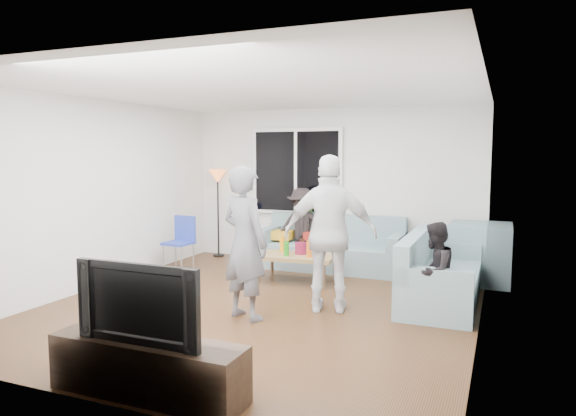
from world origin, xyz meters
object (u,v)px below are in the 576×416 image
at_px(sofa_right_section, 442,269).
at_px(floor_lamp, 218,213).
at_px(sofa_back_section, 331,243).
at_px(television, 146,301).
at_px(player_left, 245,243).
at_px(player_right, 330,234).
at_px(coffee_table, 296,268).
at_px(tv_console, 148,368).
at_px(spectator_back, 302,227).
at_px(side_chair, 178,244).
at_px(spectator_right, 435,272).

height_order(sofa_right_section, floor_lamp, floor_lamp).
height_order(sofa_back_section, television, television).
bearing_deg(sofa_back_section, player_left, -92.44).
distance_m(sofa_right_section, player_left, 2.52).
xyz_separation_m(floor_lamp, player_right, (2.89, -2.40, 0.14)).
bearing_deg(player_left, floor_lamp, -35.90).
relative_size(coffee_table, player_left, 0.64).
xyz_separation_m(tv_console, television, (0.00, 0.00, 0.53)).
bearing_deg(player_left, coffee_table, -67.98).
xyz_separation_m(player_right, spectator_back, (-1.19, 2.19, -0.28)).
xyz_separation_m(sofa_right_section, tv_console, (-1.81, -3.48, -0.20)).
distance_m(sofa_right_section, tv_console, 3.93).
distance_m(sofa_back_section, television, 4.78).
bearing_deg(side_chair, sofa_back_section, 29.95).
xyz_separation_m(coffee_table, player_left, (0.08, -1.78, 0.66)).
bearing_deg(coffee_table, sofa_right_section, -8.10).
relative_size(sofa_back_section, spectator_right, 2.07).
bearing_deg(spectator_right, player_left, -54.33).
bearing_deg(player_right, spectator_back, -77.37).
distance_m(tv_console, television, 0.53).
relative_size(sofa_back_section, television, 2.15).
bearing_deg(spectator_back, player_right, -77.12).
bearing_deg(television, floor_lamp, 114.29).
relative_size(side_chair, player_left, 0.50).
relative_size(coffee_table, side_chair, 1.28).
bearing_deg(player_right, side_chair, -37.42).
bearing_deg(player_left, tv_console, 114.51).
distance_m(spectator_back, television, 4.83).
bearing_deg(television, coffee_table, 93.87).
height_order(player_left, spectator_right, player_left).
bearing_deg(television, tv_console, 180.00).
distance_m(player_left, spectator_back, 2.85).
xyz_separation_m(player_left, television, (0.18, -1.99, -0.11)).
bearing_deg(sofa_right_section, spectator_right, -180.00).
bearing_deg(player_left, spectator_right, -141.08).
relative_size(sofa_back_section, floor_lamp, 1.47).
distance_m(floor_lamp, television, 5.50).
bearing_deg(floor_lamp, side_chair, -90.00).
bearing_deg(sofa_back_section, television, -89.31).
distance_m(sofa_back_section, spectator_back, 0.56).
bearing_deg(side_chair, spectator_back, 36.90).
bearing_deg(side_chair, tv_console, -53.89).
relative_size(sofa_back_section, player_right, 1.25).
distance_m(sofa_back_section, coffee_table, 1.04).
height_order(spectator_back, tv_console, spectator_back).
bearing_deg(player_left, sofa_back_section, -72.97).
xyz_separation_m(player_left, spectator_right, (1.98, 0.70, -0.31)).
xyz_separation_m(player_left, spectator_back, (-0.39, 2.81, -0.21)).
bearing_deg(spectator_back, coffee_table, -88.88).
relative_size(sofa_right_section, floor_lamp, 1.28).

